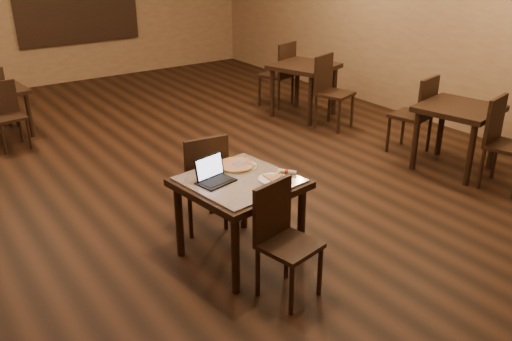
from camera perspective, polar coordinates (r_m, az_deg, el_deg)
ground at (r=6.92m, az=-8.00°, el=0.68°), size 10.00×10.00×0.00m
wall_back at (r=11.15m, az=-20.93°, el=16.10°), size 8.00×0.02×3.00m
wall_right at (r=8.99m, az=15.50°, el=15.31°), size 0.02×10.00×3.00m
tiled_table at (r=4.63m, az=-1.74°, el=-2.05°), size 1.04×1.04×0.76m
chair_main_near at (r=4.24m, az=2.73°, el=-6.66°), size 0.48×0.48×0.94m
chair_main_far at (r=5.15m, az=-5.59°, el=-0.70°), size 0.48×0.48×0.98m
laptop at (r=4.55m, az=-4.55°, el=-0.46°), size 0.34×0.29×0.20m
plate at (r=4.57m, az=1.79°, el=-0.92°), size 0.25×0.25×0.01m
pizza_slice at (r=4.56m, az=1.79°, el=-0.74°), size 0.27×0.27×0.02m
pizza_pan at (r=4.83m, az=-2.13°, el=0.45°), size 0.38×0.38×0.01m
pizza_whole at (r=4.83m, az=-2.14°, el=0.60°), size 0.33×0.33×0.02m
spatula at (r=4.82m, az=-1.81°, el=0.68°), size 0.13×0.24×0.01m
napkin_roll at (r=4.69m, az=3.26°, el=-0.11°), size 0.13×0.16×0.04m
other_table_a at (r=8.59m, az=5.08°, el=10.17°), size 1.11×1.11×0.83m
other_table_a_chair_near at (r=8.14m, az=7.76°, el=8.68°), size 0.58×0.58×1.07m
other_table_a_chair_far at (r=9.10m, az=2.64°, el=10.46°), size 0.58×0.58×1.07m
other_table_b_chair_near at (r=7.99m, az=-24.78°, el=5.69°), size 0.42×0.42×0.89m
other_table_c at (r=6.93m, az=20.51°, el=5.30°), size 1.01×1.01×0.80m
other_table_c_chair_near at (r=6.64m, az=24.51°, el=3.14°), size 0.53×0.53×1.04m
other_table_c_chair_far at (r=7.31m, az=16.69°, el=6.04°), size 0.53×0.53×1.04m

